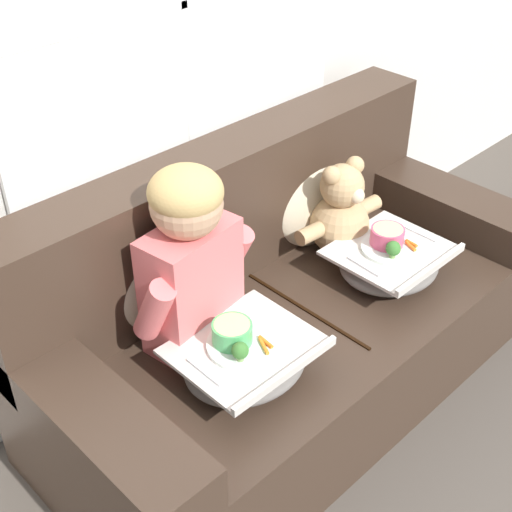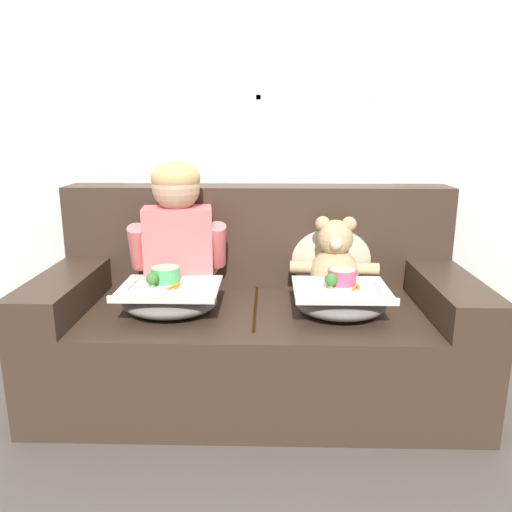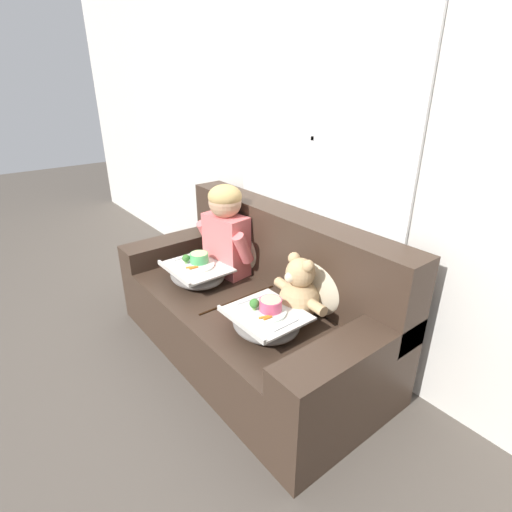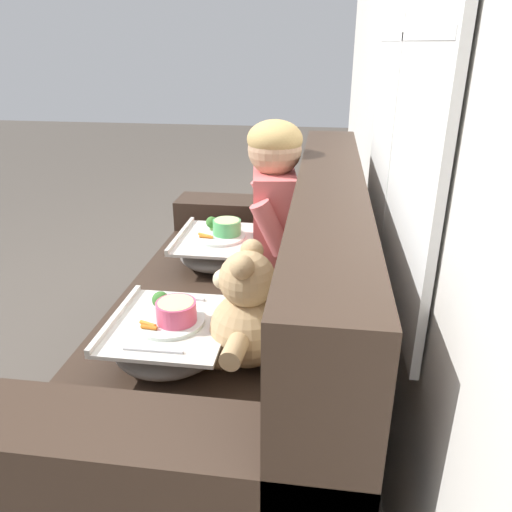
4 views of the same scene
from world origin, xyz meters
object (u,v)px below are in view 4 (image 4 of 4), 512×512
throw_pillow_behind_child (308,226)px  lap_tray_teddy (171,336)px  throw_pillow_behind_teddy (297,310)px  teddy_bear (246,315)px  lap_tray_child (219,248)px  couch (252,327)px  child_figure (274,190)px

throw_pillow_behind_child → lap_tray_teddy: (0.72, -0.38, -0.12)m
throw_pillow_behind_teddy → teddy_bear: 0.15m
lap_tray_child → throw_pillow_behind_child: bearing=89.7°
couch → child_figure: (-0.36, 0.04, 0.44)m
throw_pillow_behind_child → throw_pillow_behind_teddy: size_ratio=0.97×
throw_pillow_behind_teddy → teddy_bear: bearing=-90.2°
throw_pillow_behind_child → child_figure: 0.21m
child_figure → lap_tray_child: 0.36m
child_figure → lap_tray_child: bearing=-90.5°
lap_tray_teddy → couch: bearing=150.9°
lap_tray_teddy → child_figure: bearing=161.6°
teddy_bear → child_figure: bearing=179.7°
couch → lap_tray_child: couch is taller
lap_tray_teddy → teddy_bear: bearing=90.1°
lap_tray_child → lap_tray_teddy: size_ratio=1.06×
child_figure → lap_tray_teddy: (0.72, -0.24, -0.27)m
couch → teddy_bear: bearing=5.4°
couch → teddy_bear: size_ratio=4.59×
couch → throw_pillow_behind_child: size_ratio=4.48×
teddy_bear → lap_tray_teddy: bearing=-89.9°
child_figure → throw_pillow_behind_teddy: bearing=11.3°
child_figure → teddy_bear: (0.72, -0.00, -0.18)m
couch → lap_tray_teddy: bearing=-29.1°
lap_tray_child → throw_pillow_behind_teddy: bearing=27.9°
lap_tray_child → lap_tray_teddy: (0.72, -0.00, -0.00)m
teddy_bear → lap_tray_teddy: 0.25m
lap_tray_teddy → throw_pillow_behind_child: bearing=152.0°
throw_pillow_behind_child → lap_tray_child: 0.40m
throw_pillow_behind_child → lap_tray_teddy: throw_pillow_behind_child is taller
child_figure → lap_tray_child: (-0.00, -0.24, -0.27)m
throw_pillow_behind_teddy → lap_tray_teddy: throw_pillow_behind_teddy is taller
throw_pillow_behind_teddy → lap_tray_teddy: size_ratio=1.09×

